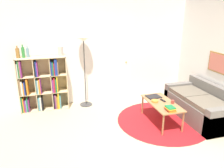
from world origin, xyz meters
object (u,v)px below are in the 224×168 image
object	(u,v)px
couch	(202,106)
cup	(173,102)
floor_lamp	(84,49)
bookshelf	(42,85)
bowl	(155,101)
bottle_middle	(23,52)
coffee_table	(162,104)
bottle_right	(28,53)
laptop	(153,97)
bottle_left	(18,53)
vase_on_shelf	(61,51)

from	to	relation	value
couch	cup	world-z (taller)	couch
floor_lamp	couch	world-z (taller)	floor_lamp
bookshelf	couch	distance (m)	3.71
bowl	bottle_middle	xyz separation A→B (m)	(-2.62, 1.33, 0.93)
coffee_table	bottle_right	world-z (taller)	bottle_right
laptop	bottle_right	world-z (taller)	bottle_right
bottle_left	vase_on_shelf	distance (m)	0.93
laptop	bottle_middle	size ratio (longest dim) A/B	1.12
bowl	coffee_table	bearing A→B (deg)	-24.70
bottle_middle	couch	bearing A→B (deg)	-21.03
floor_lamp	vase_on_shelf	size ratio (longest dim) A/B	8.00
coffee_table	floor_lamp	bearing A→B (deg)	136.24
laptop	bottle_middle	bearing A→B (deg)	158.38
bookshelf	bottle_right	xyz separation A→B (m)	(-0.22, -0.00, 0.78)
bottle_middle	bottle_right	size ratio (longest dim) A/B	1.17
bowl	bottle_right	xyz separation A→B (m)	(-2.52, 1.32, 0.91)
cup	bottle_left	size ratio (longest dim) A/B	0.26
bowl	cup	bearing A→B (deg)	-28.36
couch	bottle_left	distance (m)	4.25
bottle_right	bowl	bearing A→B (deg)	-27.71
bottle_left	bottle_middle	distance (m)	0.12
couch	laptop	xyz separation A→B (m)	(-1.02, 0.36, 0.19)
bookshelf	bottle_right	size ratio (longest dim) A/B	5.16
bowl	bottle_middle	distance (m)	3.08
coffee_table	bottle_middle	size ratio (longest dim) A/B	3.61
couch	bottle_left	bearing A→B (deg)	159.51
laptop	bottle_right	bearing A→B (deg)	157.84
coffee_table	bottle_left	size ratio (longest dim) A/B	3.92
cup	vase_on_shelf	world-z (taller)	vase_on_shelf
cup	bottle_left	world-z (taller)	bottle_left
bowl	floor_lamp	bearing A→B (deg)	134.73
floor_lamp	couch	bearing A→B (deg)	-30.13
coffee_table	vase_on_shelf	world-z (taller)	vase_on_shelf
floor_lamp	vase_on_shelf	world-z (taller)	floor_lamp
floor_lamp	bookshelf	bearing A→B (deg)	177.40
laptop	bowl	size ratio (longest dim) A/B	2.24
cup	bottle_right	bearing A→B (deg)	152.22
bottle_left	bowl	bearing A→B (deg)	-26.07
coffee_table	bottle_left	bearing A→B (deg)	154.00
bottle_left	bottle_middle	xyz separation A→B (m)	(0.12, -0.00, 0.01)
floor_lamp	bowl	xyz separation A→B (m)	(1.27, -1.28, -0.94)
floor_lamp	laptop	distance (m)	1.95
bowl	cup	xyz separation A→B (m)	(0.32, -0.17, 0.02)
bookshelf	couch	world-z (taller)	bookshelf
cup	vase_on_shelf	size ratio (longest dim) A/B	0.33
bookshelf	couch	bearing A→B (deg)	-22.72
bookshelf	vase_on_shelf	xyz separation A→B (m)	(0.49, -0.00, 0.78)
bottle_left	bottle_right	distance (m)	0.21
coffee_table	bottle_middle	world-z (taller)	bottle_middle
couch	bottle_middle	size ratio (longest dim) A/B	5.69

